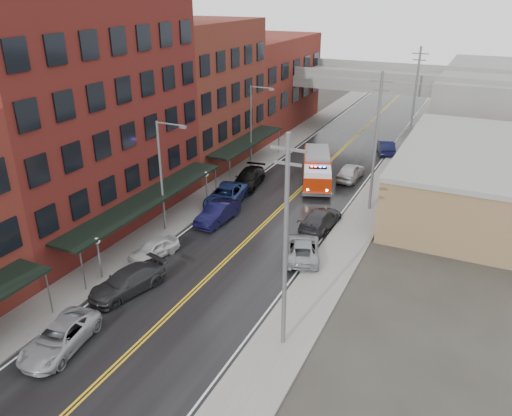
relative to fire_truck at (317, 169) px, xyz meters
The scene contains 30 objects.
road 9.24m from the fire_truck, 95.65° to the right, with size 11.00×160.00×0.02m, color black.
sidewalk_left 12.31m from the fire_truck, 132.15° to the right, with size 3.00×160.00×0.15m, color slate.
sidewalk_right 11.20m from the fire_truck, 54.72° to the right, with size 3.00×160.00×0.15m, color slate.
curb_left 11.28m from the fire_truck, 125.87° to the right, with size 0.30×160.00×0.15m, color gray.
curb_right 10.34m from the fire_truck, 62.29° to the right, with size 0.30×160.00×0.15m, color gray.
brick_building_b 22.66m from the fire_truck, 131.49° to the right, with size 9.00×20.00×18.00m, color #5C1A18.
brick_building_c 15.43m from the fire_truck, behind, with size 9.00×15.00×15.00m, color maroon.
brick_building_far 24.07m from the fire_truck, 126.84° to the left, with size 9.00×20.00×12.00m, color maroon.
tan_building 15.16m from the fire_truck, ahead, with size 14.00×22.00×5.00m, color olive.
awning_1 18.16m from the fire_truck, 117.59° to the right, with size 2.60×18.00×3.09m.
awning_2 8.61m from the fire_truck, behind, with size 2.60×13.00×3.09m.
globe_lamp_1 24.19m from the fire_truck, 107.56° to the right, with size 0.44×0.44×3.12m.
globe_lamp_2 11.65m from the fire_truck, 128.86° to the right, with size 0.44×0.44×3.12m.
street_lamp_1 17.16m from the fire_truck, 116.31° to the right, with size 2.64×0.22×9.00m.
street_lamp_2 8.30m from the fire_truck, behind, with size 2.64×0.22×9.00m.
utility_pole_0 25.30m from the fire_truck, 75.31° to the right, with size 1.80×0.24×12.00m.
utility_pole_1 8.83m from the fire_truck, 32.73° to the right, with size 1.80×0.24×12.00m.
utility_pole_2 17.77m from the fire_truck, 68.43° to the left, with size 1.80×0.24×12.00m.
overpass 23.37m from the fire_truck, 92.23° to the left, with size 40.00×10.00×7.50m.
fire_truck is the anchor object (origin of this frame).
parked_car_left_2 29.89m from the fire_truck, 98.65° to the right, with size 2.36×5.11×1.42m, color #919498.
parked_car_left_3 24.01m from the fire_truck, 101.31° to the right, with size 2.16×5.33×1.55m, color #27272A.
parked_car_left_4 19.97m from the fire_truck, 107.19° to the right, with size 1.59×3.96×1.35m, color beige.
parked_car_left_5 12.75m from the fire_truck, 111.27° to the right, with size 1.73×4.97×1.64m, color black.
parked_car_left_6 10.09m from the fire_truck, 125.09° to the right, with size 2.74×5.94×1.65m, color #152450.
parked_car_left_7 6.85m from the fire_truck, 150.04° to the right, with size 2.28×5.61×1.63m, color black.
parked_car_right_0 15.04m from the fire_truck, 74.94° to the right, with size 2.36×5.13×1.42m, color gray.
parked_car_right_1 9.93m from the fire_truck, 69.26° to the right, with size 2.15×5.29×1.54m, color #28282B.
parked_car_right_2 3.94m from the fire_truck, 45.45° to the left, with size 1.97×4.89×1.67m, color #B2B2B2.
parked_car_right_3 13.80m from the fire_truck, 72.66° to the left, with size 1.70×4.87×1.60m, color black.
Camera 1 is at (15.28, -5.66, 18.06)m, focal length 35.00 mm.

